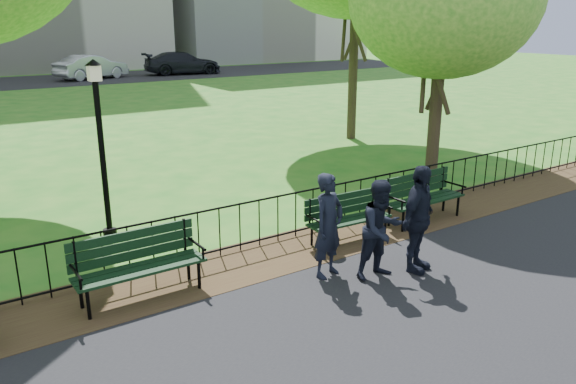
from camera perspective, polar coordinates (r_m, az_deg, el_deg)
ground at (r=9.38m, az=8.87°, el=-8.01°), size 120.00×120.00×0.00m
asphalt_path at (r=7.60m, az=27.25°, el=-16.24°), size 60.00×9.20×0.01m
dirt_strip at (r=10.42m, az=3.26°, el=-5.12°), size 60.00×1.60×0.01m
far_street at (r=41.75m, az=-26.30°, el=9.91°), size 70.00×9.00×0.01m
iron_fence at (r=10.63m, az=1.67°, el=-1.86°), size 24.06×0.06×1.00m
park_bench_main at (r=10.26m, az=5.32°, el=-2.20°), size 1.69×0.60×0.95m
park_bench_left_a at (r=8.55m, az=-15.07°, el=-6.46°), size 1.91×0.60×1.08m
park_bench_right_a at (r=11.70m, az=13.40°, el=0.01°), size 1.87×0.60×1.06m
lamppost at (r=10.75m, az=-18.45°, el=4.66°), size 0.30×0.30×3.30m
person_left at (r=8.84m, az=4.14°, el=-3.42°), size 0.70×0.55×1.69m
person_mid at (r=8.91m, az=9.46°, el=-3.76°), size 0.80×0.45×1.60m
person_right at (r=9.22m, az=13.09°, el=-2.71°), size 1.12×0.77×1.77m
sedan_silver at (r=42.22m, az=-19.34°, el=11.91°), size 5.35×3.34×1.67m
sedan_dark at (r=44.38m, az=-10.66°, el=12.76°), size 6.00×3.06×1.67m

